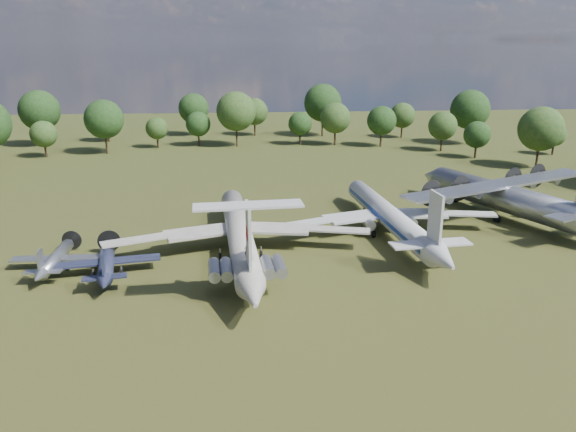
{
  "coord_description": "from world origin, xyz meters",
  "views": [
    {
      "loc": [
        -0.63,
        -71.33,
        27.13
      ],
      "look_at": [
        5.01,
        -1.32,
        5.0
      ],
      "focal_mm": 35.0,
      "sensor_mm": 36.0,
      "label": 1
    }
  ],
  "objects_px": {
    "il62_airliner": "(239,238)",
    "small_prop_west": "(107,265)",
    "person_on_il62": "(247,251)",
    "tu104_jet": "(389,220)",
    "small_prop_northwest": "(56,261)",
    "an12_transport": "(504,201)"
  },
  "relations": [
    {
      "from": "an12_transport",
      "to": "small_prop_northwest",
      "type": "distance_m",
      "value": 66.2
    },
    {
      "from": "tu104_jet",
      "to": "an12_transport",
      "type": "relative_size",
      "value": 1.04
    },
    {
      "from": "tu104_jet",
      "to": "an12_transport",
      "type": "xyz_separation_m",
      "value": [
        20.13,
        6.19,
        0.58
      ]
    },
    {
      "from": "il62_airliner",
      "to": "small_prop_northwest",
      "type": "distance_m",
      "value": 22.8
    },
    {
      "from": "il62_airliner",
      "to": "tu104_jet",
      "type": "xyz_separation_m",
      "value": [
        21.59,
        6.32,
        -0.08
      ]
    },
    {
      "from": "tu104_jet",
      "to": "person_on_il62",
      "type": "height_order",
      "value": "person_on_il62"
    },
    {
      "from": "person_on_il62",
      "to": "il62_airliner",
      "type": "bearing_deg",
      "value": -75.11
    },
    {
      "from": "il62_airliner",
      "to": "tu104_jet",
      "type": "distance_m",
      "value": 22.5
    },
    {
      "from": "small_prop_west",
      "to": "small_prop_northwest",
      "type": "bearing_deg",
      "value": 151.46
    },
    {
      "from": "il62_airliner",
      "to": "person_on_il62",
      "type": "bearing_deg",
      "value": -90.0
    },
    {
      "from": "an12_transport",
      "to": "person_on_il62",
      "type": "bearing_deg",
      "value": -172.74
    },
    {
      "from": "person_on_il62",
      "to": "small_prop_northwest",
      "type": "bearing_deg",
      "value": -10.6
    },
    {
      "from": "tu104_jet",
      "to": "small_prop_northwest",
      "type": "height_order",
      "value": "tu104_jet"
    },
    {
      "from": "il62_airliner",
      "to": "small_prop_west",
      "type": "distance_m",
      "value": 16.86
    },
    {
      "from": "tu104_jet",
      "to": "person_on_il62",
      "type": "relative_size",
      "value": 27.66
    },
    {
      "from": "small_prop_west",
      "to": "tu104_jet",
      "type": "bearing_deg",
      "value": 7.26
    },
    {
      "from": "il62_airliner",
      "to": "small_prop_west",
      "type": "height_order",
      "value": "il62_airliner"
    },
    {
      "from": "tu104_jet",
      "to": "small_prop_northwest",
      "type": "distance_m",
      "value": 45.18
    },
    {
      "from": "an12_transport",
      "to": "person_on_il62",
      "type": "height_order",
      "value": "person_on_il62"
    },
    {
      "from": "small_prop_northwest",
      "to": "person_on_il62",
      "type": "relative_size",
      "value": 9.64
    },
    {
      "from": "small_prop_west",
      "to": "small_prop_northwest",
      "type": "xyz_separation_m",
      "value": [
        -6.63,
        2.18,
        -0.16
      ]
    },
    {
      "from": "tu104_jet",
      "to": "small_prop_northwest",
      "type": "bearing_deg",
      "value": -173.28
    }
  ]
}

